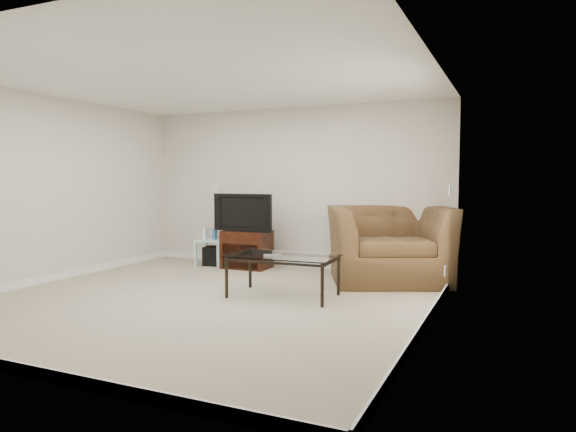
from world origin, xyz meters
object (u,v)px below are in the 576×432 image
at_px(side_table, 212,252).
at_px(subwoofer, 214,256).
at_px(recliner, 388,231).
at_px(television, 246,212).
at_px(coffee_table, 283,276).
at_px(tv_stand, 247,249).

relative_size(side_table, subwoofer, 1.47).
bearing_deg(recliner, television, 153.57).
relative_size(side_table, coffee_table, 0.35).
xyz_separation_m(television, coffee_table, (1.33, -1.52, -0.63)).
height_order(tv_stand, television, television).
distance_m(tv_stand, recliner, 2.28).
xyz_separation_m(side_table, recliner, (2.88, -0.13, 0.47)).
bearing_deg(recliner, subwoofer, 153.14).
height_order(television, subwoofer, television).
relative_size(tv_stand, side_table, 1.59).
xyz_separation_m(tv_stand, recliner, (2.25, -0.13, 0.39)).
bearing_deg(recliner, side_table, 153.58).
distance_m(tv_stand, side_table, 0.64).
bearing_deg(coffee_table, recliner, 57.15).
xyz_separation_m(side_table, coffee_table, (1.96, -1.55, 0.03)).
height_order(television, coffee_table, television).
height_order(subwoofer, coffee_table, coffee_table).
relative_size(subwoofer, recliner, 0.19).
relative_size(television, side_table, 2.10).
bearing_deg(television, tv_stand, 93.25).
bearing_deg(television, side_table, 179.47).
xyz_separation_m(recliner, coffee_table, (-0.92, -1.42, -0.44)).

